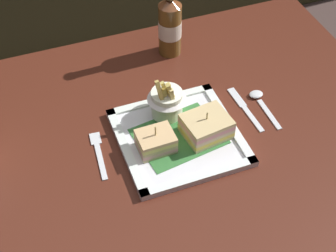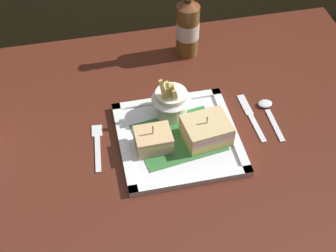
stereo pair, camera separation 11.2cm
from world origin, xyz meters
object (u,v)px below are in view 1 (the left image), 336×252
Objects in this scene: dining_table at (158,175)px; beer_bottle at (170,24)px; fork at (99,152)px; spoon at (260,100)px; sandwich_half_left at (156,142)px; sandwich_half_right at (206,127)px; knife at (244,107)px; square_plate at (179,137)px; fries_cup at (167,99)px.

beer_bottle is at bearing 64.18° from dining_table.
spoon is (0.41, 0.02, 0.00)m from fork.
sandwich_half_right is (0.12, -0.00, 0.00)m from sandwich_half_left.
dining_table is 7.40× the size of knife.
beer_bottle is 1.82× the size of spoon.
square_plate is 1.08× the size of beer_bottle.
fries_cup is 0.20m from knife.
fries_cup is at bearing 123.17° from sandwich_half_right.
spoon is at bearing -7.11° from fries_cup.
square_plate is at bearing -30.18° from dining_table.
beer_bottle reaches higher than spoon.
square_plate reaches higher than fork.
dining_table is at bearing 158.68° from sandwich_half_right.
knife is (0.37, 0.02, -0.00)m from fork.
sandwich_half_right reaches higher than fork.
knife reaches higher than dining_table.
beer_bottle is at bearing 45.65° from fork.
sandwich_half_right is 0.25m from fork.
fries_cup is at bearing 15.80° from fork.
spoon is at bearing 3.11° from fork.
sandwich_half_right is at bearing -14.31° from square_plate.
sandwich_half_left is 0.73× the size of sandwich_half_right.
sandwich_half_right is at bearing -21.32° from dining_table.
square_plate is at bearing -107.07° from beer_bottle.
sandwich_half_left is at bearing -167.27° from knife.
square_plate is 0.07m from sandwich_half_right.
beer_bottle is at bearing 67.77° from fries_cup.
sandwich_half_left is 0.36m from beer_bottle.
fork is 0.41m from spoon.
beer_bottle is (0.03, 0.32, 0.05)m from sandwich_half_right.
beer_bottle reaches higher than square_plate.
dining_table is 10.72× the size of sandwich_half_right.
sandwich_half_right is 0.78× the size of fork.
spoon reaches higher than dining_table.
beer_bottle is at bearing 72.93° from square_plate.
fries_cup is (0.06, 0.09, 0.03)m from sandwich_half_left.
spoon is at bearing 4.80° from dining_table.
sandwich_half_left is at bearing -113.86° from dining_table.
knife is at bearing 12.73° from sandwich_half_left.
sandwich_half_left is at bearing -123.19° from fries_cup.
sandwich_half_right is 0.11m from fries_cup.
fork is at bearing 172.09° from square_plate.
beer_bottle is (0.15, 0.32, 0.06)m from sandwich_half_left.
beer_bottle is (0.09, 0.31, 0.08)m from square_plate.
sandwich_half_left is 0.33× the size of beer_bottle.
fries_cup is 0.24m from spoon.
fries_cup reaches higher than spoon.
fork is (-0.28, -0.28, -0.09)m from beer_bottle.
knife is (0.09, -0.27, -0.09)m from beer_bottle.
knife is (0.19, 0.04, -0.00)m from square_plate.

